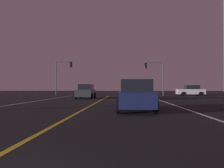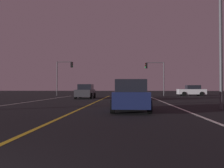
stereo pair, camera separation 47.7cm
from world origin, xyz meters
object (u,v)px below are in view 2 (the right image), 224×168
street_lamp_right_near (213,29)px  car_oncoming (86,92)px  car_crossing_side (192,91)px  traffic_light_near_right (155,71)px  car_ahead_far (129,92)px  car_lead_same_lane (131,96)px  traffic_light_near_left (65,71)px

street_lamp_right_near → car_oncoming: bearing=-53.3°
car_crossing_side → traffic_light_near_right: bearing=7.4°
car_ahead_far → street_lamp_right_near: (4.90, -10.98, 3.89)m
car_ahead_far → traffic_light_near_right: 13.22m
car_lead_same_lane → traffic_light_near_right: size_ratio=0.81×
car_ahead_far → car_lead_same_lane: same height
traffic_light_near_right → traffic_light_near_left: bearing=-0.0°
car_crossing_side → street_lamp_right_near: 24.76m
traffic_light_near_left → street_lamp_right_near: (15.20, -23.11, 0.63)m
car_oncoming → traffic_light_near_left: 11.45m
traffic_light_near_left → street_lamp_right_near: street_lamp_right_near is taller
car_oncoming → traffic_light_near_left: traffic_light_near_left is taller
traffic_light_near_left → car_crossing_side: bearing=2.2°
car_ahead_far → car_oncoming: same height
car_lead_same_lane → street_lamp_right_near: size_ratio=0.58×
street_lamp_right_near → car_ahead_far: bearing=-65.9°
traffic_light_near_right → car_lead_same_lane: bearing=80.3°
car_ahead_far → street_lamp_right_near: bearing=-155.9°
car_oncoming → car_crossing_side: 18.50m
car_ahead_far → car_crossing_side: same height
car_ahead_far → car_crossing_side: size_ratio=1.00×
car_ahead_far → car_oncoming: 5.67m
car_ahead_far → street_lamp_right_near: street_lamp_right_near is taller
traffic_light_near_right → car_ahead_far: bearing=70.8°
car_oncoming → car_crossing_side: same height
street_lamp_right_near → traffic_light_near_left: bearing=-56.7°
car_oncoming → street_lamp_right_near: 17.20m
car_oncoming → traffic_light_near_right: bearing=136.0°
traffic_light_near_right → street_lamp_right_near: size_ratio=0.72×
car_ahead_far → traffic_light_near_right: bearing=-19.2°
car_oncoming → street_lamp_right_near: street_lamp_right_near is taller
car_ahead_far → street_lamp_right_near: 12.63m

